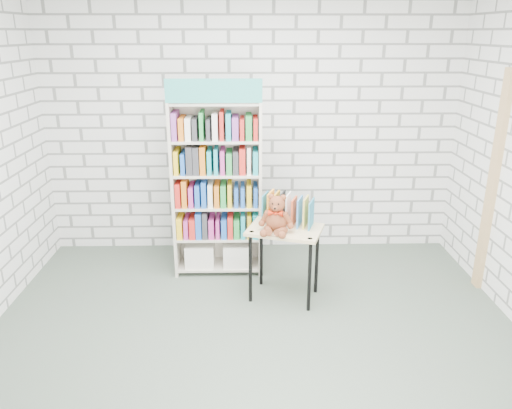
{
  "coord_description": "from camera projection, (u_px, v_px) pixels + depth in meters",
  "views": [
    {
      "loc": [
        -0.06,
        -3.43,
        2.39
      ],
      "look_at": [
        0.03,
        0.95,
        0.87
      ],
      "focal_mm": 35.0,
      "sensor_mm": 36.0,
      "label": 1
    }
  ],
  "objects": [
    {
      "name": "teddy_bear",
      "position": [
        276.0,
        217.0,
        4.41
      ],
      "size": [
        0.31,
        0.31,
        0.34
      ],
      "color": "brown",
      "rests_on": "display_table"
    },
    {
      "name": "display_table",
      "position": [
        285.0,
        238.0,
        4.56
      ],
      "size": [
        0.76,
        0.63,
        0.7
      ],
      "color": "#D0B67D",
      "rests_on": "ground"
    },
    {
      "name": "bookshelf",
      "position": [
        217.0,
        188.0,
        5.0
      ],
      "size": [
        0.89,
        0.34,
        1.99
      ],
      "color": "beige",
      "rests_on": "ground"
    },
    {
      "name": "room_shell",
      "position": [
        254.0,
        124.0,
        3.44
      ],
      "size": [
        4.52,
        4.02,
        2.81
      ],
      "color": "silver",
      "rests_on": "ground"
    },
    {
      "name": "ground",
      "position": [
        255.0,
        345.0,
        4.02
      ],
      "size": [
        4.5,
        4.5,
        0.0
      ],
      "primitive_type": "plane",
      "color": "#485548",
      "rests_on": "ground"
    },
    {
      "name": "door_trim",
      "position": [
        492.0,
        184.0,
        4.62
      ],
      "size": [
        0.05,
        0.12,
        2.1
      ],
      "primitive_type": "cube",
      "color": "tan",
      "rests_on": "ground"
    },
    {
      "name": "table_books",
      "position": [
        288.0,
        210.0,
        4.58
      ],
      "size": [
        0.49,
        0.33,
        0.27
      ],
      "color": "teal",
      "rests_on": "display_table"
    }
  ]
}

